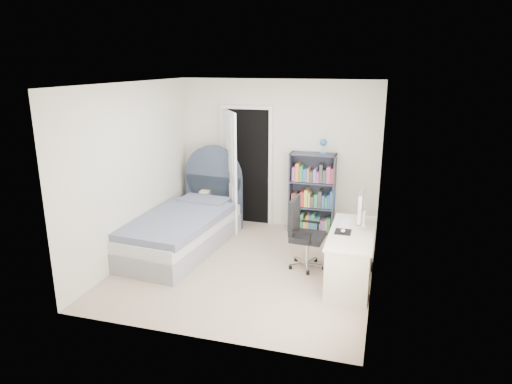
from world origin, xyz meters
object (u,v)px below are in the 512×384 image
(floor_lamp, at_px, (233,197))
(bookcase, at_px, (313,196))
(bed, at_px, (184,227))
(nightstand, at_px, (208,202))
(office_chair, at_px, (302,230))
(desk, at_px, (351,253))

(floor_lamp, height_order, bookcase, bookcase)
(bed, height_order, floor_lamp, bed)
(nightstand, bearing_deg, floor_lamp, 12.55)
(nightstand, height_order, floor_lamp, floor_lamp)
(nightstand, bearing_deg, office_chair, -32.58)
(bookcase, bearing_deg, nightstand, -172.30)
(bookcase, xyz_separation_m, office_chair, (0.09, -1.43, -0.08))
(bookcase, distance_m, desk, 1.86)
(desk, bearing_deg, floor_lamp, 144.34)
(bed, xyz_separation_m, nightstand, (0.00, 0.99, 0.10))
(office_chair, bearing_deg, desk, -19.13)
(office_chair, bearing_deg, bookcase, 93.65)
(nightstand, xyz_separation_m, floor_lamp, (0.43, 0.10, 0.11))
(desk, relative_size, office_chair, 1.43)
(bed, bearing_deg, floor_lamp, 68.41)
(bed, xyz_separation_m, bookcase, (1.78, 1.23, 0.29))
(bookcase, height_order, office_chair, bookcase)
(bed, relative_size, nightstand, 3.72)
(nightstand, relative_size, floor_lamp, 0.49)
(bed, height_order, office_chair, bed)
(bed, distance_m, desk, 2.59)
(desk, height_order, office_chair, desk)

